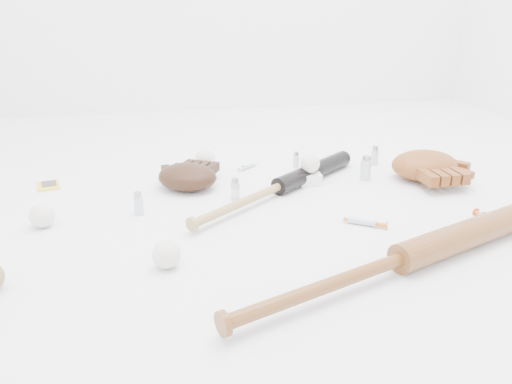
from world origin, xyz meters
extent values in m
plane|color=white|center=(0.00, 0.00, 0.00)|extent=(3.00, 3.00, 0.00)
cube|color=gold|center=(-0.70, 0.37, 0.00)|extent=(0.09, 0.11, 0.01)
cube|color=white|center=(0.19, 0.22, 0.02)|extent=(0.07, 0.07, 0.04)
sphere|color=silver|center=(0.19, 0.22, 0.07)|extent=(0.07, 0.07, 0.07)
sphere|color=silver|center=(-0.65, 0.03, 0.03)|extent=(0.07, 0.07, 0.07)
sphere|color=silver|center=(-0.15, 0.45, 0.04)|extent=(0.08, 0.08, 0.08)
sphere|color=silver|center=(-0.31, -0.26, 0.03)|extent=(0.07, 0.07, 0.07)
cylinder|color=silver|center=(0.49, 0.38, 0.04)|extent=(0.03, 0.03, 0.08)
cylinder|color=silver|center=(0.19, 0.41, 0.03)|extent=(0.02, 0.02, 0.06)
cylinder|color=silver|center=(-0.09, 0.13, 0.04)|extent=(0.03, 0.03, 0.07)
cylinder|color=silver|center=(0.39, 0.23, 0.04)|extent=(0.04, 0.04, 0.09)
cylinder|color=silver|center=(-0.39, 0.07, 0.04)|extent=(0.03, 0.03, 0.07)
camera|label=1|loc=(-0.30, -1.33, 0.61)|focal=35.00mm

